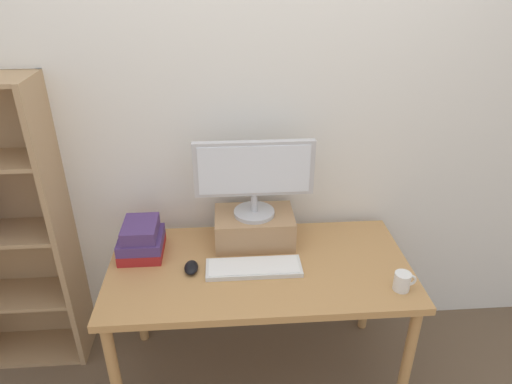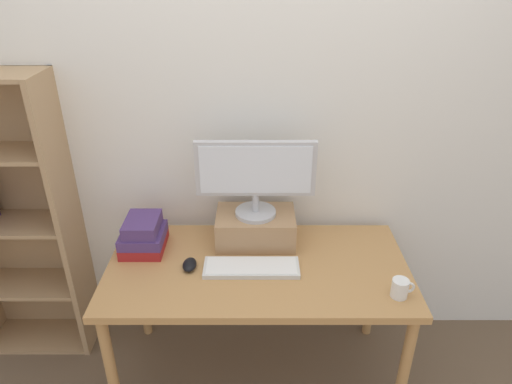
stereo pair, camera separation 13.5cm
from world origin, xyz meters
name	(u,v)px [view 1 (the left image)]	position (x,y,z in m)	size (l,w,h in m)	color
ground_plane	(259,372)	(0.00, 0.00, 0.00)	(12.00, 12.00, 0.00)	brown
back_wall	(253,117)	(0.00, 0.44, 1.30)	(7.00, 0.08, 2.60)	silver
desk	(259,278)	(0.00, 0.00, 0.65)	(1.41, 0.71, 0.72)	#B7844C
bookshelf_unit	(0,230)	(-1.28, 0.29, 0.80)	(0.62, 0.28, 1.56)	tan
riser_box	(254,228)	(-0.01, 0.21, 0.80)	(0.39, 0.26, 0.16)	#A87F56
computer_monitor	(254,174)	(-0.01, 0.20, 1.10)	(0.57, 0.20, 0.38)	#B7B7BA
keyboard	(254,268)	(-0.03, -0.04, 0.73)	(0.44, 0.15, 0.02)	silver
computer_mouse	(191,267)	(-0.32, -0.02, 0.74)	(0.06, 0.10, 0.04)	black
book_stack	(141,240)	(-0.56, 0.14, 0.80)	(0.21, 0.24, 0.17)	maroon
coffee_mug	(403,281)	(0.61, -0.22, 0.76)	(0.10, 0.07, 0.08)	white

